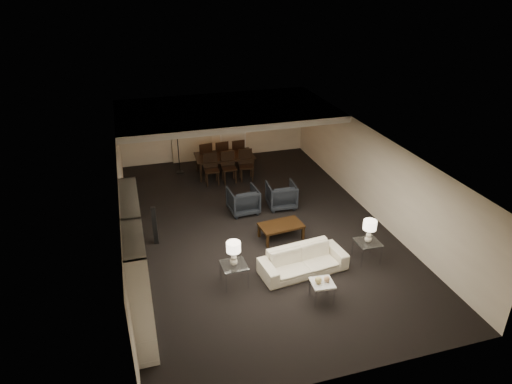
{
  "coord_description": "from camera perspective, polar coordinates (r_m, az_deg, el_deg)",
  "views": [
    {
      "loc": [
        -3.16,
        -10.7,
        6.61
      ],
      "look_at": [
        0.0,
        0.0,
        1.1
      ],
      "focal_mm": 32.0,
      "sensor_mm": 36.0,
      "label": 1
    }
  ],
  "objects": [
    {
      "name": "table_lamp_right",
      "position": [
        11.47,
        13.96,
        -4.8
      ],
      "size": [
        0.33,
        0.33,
        0.59
      ],
      "primitive_type": null,
      "rotation": [
        0.0,
        0.0,
        -0.0
      ],
      "color": "beige",
      "rests_on": "side_table_right"
    },
    {
      "name": "armchair_right",
      "position": [
        13.87,
        3.17,
        -0.4
      ],
      "size": [
        0.9,
        0.92,
        0.78
      ],
      "primitive_type": "imported",
      "rotation": [
        0.0,
        0.0,
        3.07
      ],
      "color": "black",
      "rests_on": "floor"
    },
    {
      "name": "floor_speaker",
      "position": [
        12.25,
        -12.54,
        -4.11
      ],
      "size": [
        0.13,
        0.13,
        1.08
      ],
      "primitive_type": "cube",
      "rotation": [
        0.0,
        0.0,
        -0.09
      ],
      "color": "black",
      "rests_on": "floor"
    },
    {
      "name": "chair_fl",
      "position": [
        16.52,
        -6.47,
        4.52
      ],
      "size": [
        0.55,
        0.55,
        1.06
      ],
      "primitive_type": null,
      "rotation": [
        0.0,
        0.0,
        3.28
      ],
      "color": "black",
      "rests_on": "floor"
    },
    {
      "name": "painting",
      "position": [
        17.73,
        1.53,
        9.69
      ],
      "size": [
        0.95,
        0.04,
        0.65
      ],
      "primitive_type": "cube",
      "color": "#142D38",
      "rests_on": "wall_back"
    },
    {
      "name": "television",
      "position": [
        10.38,
        -14.61,
        -7.06
      ],
      "size": [
        1.04,
        0.14,
        0.6
      ],
      "primitive_type": "imported",
      "rotation": [
        0.0,
        0.0,
        1.57
      ],
      "color": "black",
      "rests_on": "media_unit"
    },
    {
      "name": "side_table_right",
      "position": [
        11.77,
        13.66,
        -7.16
      ],
      "size": [
        0.59,
        0.59,
        0.54
      ],
      "primitive_type": null,
      "rotation": [
        0.0,
        0.0,
        -0.02
      ],
      "color": "silver",
      "rests_on": "floor"
    },
    {
      "name": "curtains",
      "position": [
        17.15,
        -8.12,
        7.63
      ],
      "size": [
        1.5,
        0.12,
        2.4
      ],
      "primitive_type": "cube",
      "color": "beige",
      "rests_on": "wall_back"
    },
    {
      "name": "ceiling_soffit",
      "position": [
        15.14,
        -3.82,
        10.09
      ],
      "size": [
        7.0,
        4.0,
        0.2
      ],
      "primitive_type": "cube",
      "color": "silver",
      "rests_on": "ceiling"
    },
    {
      "name": "chair_fr",
      "position": [
        16.75,
        -2.42,
        4.98
      ],
      "size": [
        0.51,
        0.51,
        1.06
      ],
      "primitive_type": null,
      "rotation": [
        0.0,
        0.0,
        3.19
      ],
      "color": "black",
      "rests_on": "floor"
    },
    {
      "name": "wall_back",
      "position": [
        17.35,
        -5.21,
        8.18
      ],
      "size": [
        7.0,
        0.02,
        2.5
      ],
      "primitive_type": "cube",
      "color": "beige",
      "rests_on": "ground"
    },
    {
      "name": "chair_fm",
      "position": [
        16.63,
        -4.43,
        4.75
      ],
      "size": [
        0.52,
        0.52,
        1.06
      ],
      "primitive_type": null,
      "rotation": [
        0.0,
        0.0,
        3.21
      ],
      "color": "black",
      "rests_on": "floor"
    },
    {
      "name": "table_lamp_left",
      "position": [
        10.34,
        -2.81,
        -7.71
      ],
      "size": [
        0.34,
        0.34,
        0.59
      ],
      "primitive_type": null,
      "rotation": [
        0.0,
        0.0,
        0.04
      ],
      "color": "beige",
      "rests_on": "side_table_left"
    },
    {
      "name": "floor_lamp",
      "position": [
        16.24,
        -9.71,
        5.5
      ],
      "size": [
        0.33,
        0.33,
        1.89
      ],
      "primitive_type": null,
      "rotation": [
        0.0,
        0.0,
        -0.24
      ],
      "color": "black",
      "rests_on": "floor"
    },
    {
      "name": "vase_amber",
      "position": [
        9.06,
        -14.79,
        -7.87
      ],
      "size": [
        0.18,
        0.18,
        0.19
      ],
      "primitive_type": "imported",
      "color": "gold",
      "rests_on": "media_unit"
    },
    {
      "name": "gold_gourd_a",
      "position": [
        10.09,
        7.8,
        -10.87
      ],
      "size": [
        0.15,
        0.15,
        0.15
      ],
      "primitive_type": "sphere",
      "color": "#DCC574",
      "rests_on": "marble_table"
    },
    {
      "name": "wall_right",
      "position": [
        13.69,
        14.2,
        2.4
      ],
      "size": [
        0.02,
        11.0,
        2.5
      ],
      "primitive_type": "cube",
      "color": "beige",
      "rests_on": "ground"
    },
    {
      "name": "vase_blue",
      "position": [
        9.07,
        -14.29,
        -11.79
      ],
      "size": [
        0.15,
        0.15,
        0.16
      ],
      "primitive_type": "imported",
      "color": "#272BAA",
      "rests_on": "media_unit"
    },
    {
      "name": "side_table_left",
      "position": [
        10.66,
        -2.74,
        -10.23
      ],
      "size": [
        0.59,
        0.59,
        0.54
      ],
      "primitive_type": null,
      "rotation": [
        0.0,
        0.0,
        0.03
      ],
      "color": "white",
      "rests_on": "floor"
    },
    {
      "name": "wall_front",
      "position": [
        8.11,
        11.53,
        -15.75
      ],
      "size": [
        7.0,
        0.02,
        2.5
      ],
      "primitive_type": "cube",
      "color": "beige",
      "rests_on": "ground"
    },
    {
      "name": "chair_nm",
      "position": [
        15.45,
        -3.38,
        3.06
      ],
      "size": [
        0.51,
        0.51,
        1.06
      ],
      "primitive_type": null,
      "rotation": [
        0.0,
        0.0,
        -0.04
      ],
      "color": "black",
      "rests_on": "floor"
    },
    {
      "name": "media_unit",
      "position": [
        9.75,
        -14.64,
        -8.56
      ],
      "size": [
        0.38,
        3.4,
        2.35
      ],
      "primitive_type": null,
      "color": "white",
      "rests_on": "wall_left"
    },
    {
      "name": "wall_left",
      "position": [
        11.97,
        -16.29,
        -1.46
      ],
      "size": [
        0.02,
        11.0,
        2.5
      ],
      "primitive_type": "cube",
      "color": "beige",
      "rests_on": "ground"
    },
    {
      "name": "floor",
      "position": [
        12.97,
        0.0,
        -4.36
      ],
      "size": [
        11.0,
        11.0,
        0.0
      ],
      "primitive_type": "plane",
      "color": "black",
      "rests_on": "ground"
    },
    {
      "name": "chair_nl",
      "position": [
        15.34,
        -5.57,
        2.8
      ],
      "size": [
        0.51,
        0.51,
        1.06
      ],
      "primitive_type": null,
      "rotation": [
        0.0,
        0.0,
        -0.04
      ],
      "color": "black",
      "rests_on": "floor"
    },
    {
      "name": "door",
      "position": [
        17.53,
        -2.9,
        7.76
      ],
      "size": [
        0.9,
        0.05,
        2.1
      ],
      "primitive_type": "cube",
      "color": "silver",
      "rests_on": "wall_back"
    },
    {
      "name": "chair_nr",
      "position": [
        15.59,
        -1.24,
        3.31
      ],
      "size": [
        0.54,
        0.54,
        1.06
      ],
      "primitive_type": null,
      "rotation": [
        0.0,
        0.0,
        -0.12
      ],
      "color": "black",
      "rests_on": "floor"
    },
    {
      "name": "sofa",
      "position": [
        11.08,
        5.91,
        -8.55
      ],
      "size": [
        2.18,
        1.06,
        0.61
      ],
      "primitive_type": "imported",
      "rotation": [
        0.0,
        0.0,
        0.12
      ],
      "color": "beige",
      "rests_on": "floor"
    },
    {
      "name": "dining_table",
      "position": [
        16.1,
        -3.91,
        3.37
      ],
      "size": [
        2.07,
        1.2,
        0.71
      ],
      "primitive_type": "imported",
      "rotation": [
        0.0,
        0.0,
        -0.04
      ],
      "color": "black",
      "rests_on": "floor"
    },
    {
      "name": "pendant_light",
      "position": [
        15.35,
        -2.66,
        8.46
      ],
      "size": [
        0.52,
        0.52,
        0.24
      ],
      "primitive_type": "cylinder",
      "color": "#D8591E",
      "rests_on": "ceiling_soffit"
    },
    {
      "name": "gold_gourd_b",
      "position": [
        10.17,
        8.85,
        -10.69
      ],
      "size": [
        0.13,
        0.13,
        0.13
      ],
      "primitive_type": "sphere",
      "color": "tan",
      "rests_on": "marble_table"
    },
    {
      "name": "armchair_left",
      "position": [
        13.55,
        -1.62,
        -1.04
      ],
      "size": [
        0.88,
        0.91,
        0.78
      ],
      "primitive_type": "imported",
      "rotation": [
        0.0,
        0.0,
        3.2
      ],
      "color": "black",
      "rests_on": "floor"
    },
    {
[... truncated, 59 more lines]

